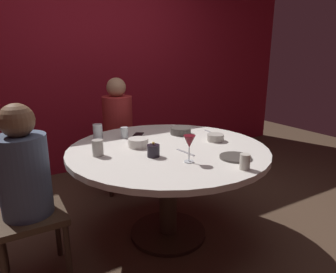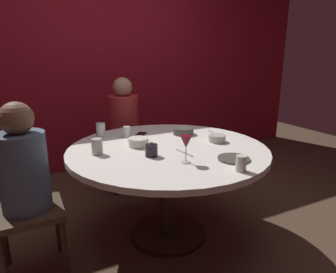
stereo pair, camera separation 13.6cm
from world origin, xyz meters
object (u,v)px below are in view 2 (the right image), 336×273
seated_diner_back (124,121)px  dinner_plate (234,159)px  cup_by_right_diner (101,130)px  seated_diner_left (24,173)px  wine_glass (186,143)px  candle_holder (151,150)px  cell_phone (141,134)px  dining_table (168,164)px  bowl_serving_large (217,138)px  bowl_small_white (139,142)px  cup_by_left_diner (127,132)px  cup_center_front (97,146)px  bowl_salad_center (183,131)px  cup_near_candle (241,163)px

seated_diner_back → dinner_plate: size_ratio=5.63×
dinner_plate → cup_by_right_diner: size_ratio=1.76×
seated_diner_left → dinner_plate: 1.31m
wine_glass → cup_by_right_diner: (-0.33, 0.84, -0.07)m
candle_holder → cell_phone: 0.57m
dining_table → bowl_serving_large: 0.44m
seated_diner_back → bowl_small_white: 0.94m
bowl_serving_large → bowl_small_white: bowl_small_white is taller
wine_glass → seated_diner_left: bearing=159.5°
cell_phone → bowl_serving_large: bowl_serving_large is taller
dining_table → dinner_plate: 0.53m
seated_diner_back → dinner_plate: seated_diner_back is taller
bowl_serving_large → dining_table: bearing=172.6°
bowl_serving_large → cup_by_left_diner: bearing=142.4°
candle_holder → cup_center_front: cup_center_front is taller
dining_table → cup_by_left_diner: cup_by_left_diner is taller
seated_diner_left → wine_glass: 1.00m
dinner_plate → cup_by_left_diner: cup_by_left_diner is taller
dinner_plate → cup_by_left_diner: (-0.44, 0.84, 0.04)m
dining_table → seated_diner_left: 0.98m
seated_diner_back → bowl_salad_center: (0.28, -0.77, 0.04)m
cell_phone → bowl_serving_large: (0.46, -0.47, 0.02)m
bowl_serving_large → cup_by_left_diner: (-0.59, 0.45, 0.02)m
dining_table → cell_phone: bearing=97.3°
seated_diner_back → bowl_small_white: bearing=-11.7°
dinner_plate → bowl_serving_large: size_ratio=1.58×
dinner_plate → cup_by_left_diner: size_ratio=2.36×
dinner_plate → bowl_serving_large: bearing=69.3°
seated_diner_back → seated_diner_left: bearing=-43.4°
candle_holder → cell_phone: candle_holder is taller
dinner_plate → bowl_small_white: (-0.45, 0.55, 0.02)m
seated_diner_left → cup_center_front: seated_diner_left is taller
cell_phone → cup_near_candle: cup_near_candle is taller
candle_holder → wine_glass: 0.27m
bowl_serving_large → cell_phone: bearing=134.4°
candle_holder → cup_by_right_diner: (-0.18, 0.63, 0.02)m
bowl_serving_large → cup_center_front: cup_center_front is taller
dining_table → bowl_serving_large: bearing=-7.4°
seated_diner_left → bowl_salad_center: seated_diner_left is taller
seated_diner_left → seated_diner_back: size_ratio=0.97×
bowl_small_white → cup_by_right_diner: (-0.19, 0.38, 0.03)m
bowl_salad_center → cup_center_front: size_ratio=1.60×
seated_diner_back → dinner_plate: bearing=10.0°
candle_holder → bowl_serving_large: bearing=8.1°
wine_glass → cell_phone: (-0.01, 0.76, -0.12)m
dining_table → bowl_serving_large: bowl_serving_large is taller
cell_phone → cup_center_front: bearing=74.8°
cup_near_candle → wine_glass: bearing=129.2°
dinner_plate → cup_by_right_diner: cup_by_right_diner is taller
bowl_small_white → cup_center_front: (-0.32, -0.05, 0.02)m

